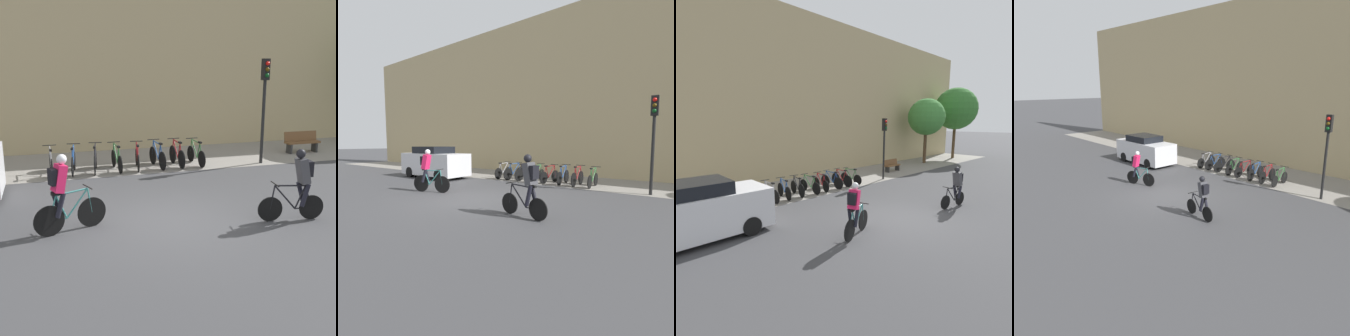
% 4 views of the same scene
% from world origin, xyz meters
% --- Properties ---
extents(ground, '(200.00, 200.00, 0.00)m').
position_xyz_m(ground, '(0.00, 0.00, 0.00)').
color(ground, '#3D3D3F').
extents(kerb_strip, '(44.00, 4.50, 0.01)m').
position_xyz_m(kerb_strip, '(0.00, 6.75, 0.00)').
color(kerb_strip, gray).
rests_on(kerb_strip, ground).
extents(building_facade, '(44.00, 0.60, 10.48)m').
position_xyz_m(building_facade, '(0.00, 9.30, 5.24)').
color(building_facade, tan).
rests_on(building_facade, ground).
extents(cyclist_pink, '(1.63, 0.66, 1.79)m').
position_xyz_m(cyclist_pink, '(-2.38, 0.00, 0.95)').
color(cyclist_pink, black).
rests_on(cyclist_pink, ground).
extents(cyclist_grey, '(1.63, 0.52, 1.74)m').
position_xyz_m(cyclist_grey, '(3.04, -0.78, 0.95)').
color(cyclist_grey, black).
rests_on(cyclist_grey, ground).
extents(parked_bike_0, '(0.46, 1.65, 0.96)m').
position_xyz_m(parked_bike_0, '(-2.51, 5.37, 0.39)').
color(parked_bike_0, black).
rests_on(parked_bike_0, ground).
extents(parked_bike_1, '(0.46, 1.64, 0.97)m').
position_xyz_m(parked_bike_1, '(-1.77, 5.37, 0.40)').
color(parked_bike_1, black).
rests_on(parked_bike_1, ground).
extents(parked_bike_2, '(0.46, 1.63, 0.97)m').
position_xyz_m(parked_bike_2, '(-1.02, 5.37, 0.40)').
color(parked_bike_2, black).
rests_on(parked_bike_2, ground).
extents(parked_bike_3, '(0.46, 1.69, 0.95)m').
position_xyz_m(parked_bike_3, '(-0.27, 5.37, 0.39)').
color(parked_bike_3, black).
rests_on(parked_bike_3, ground).
extents(parked_bike_4, '(0.46, 1.60, 0.94)m').
position_xyz_m(parked_bike_4, '(0.48, 5.37, 0.38)').
color(parked_bike_4, black).
rests_on(parked_bike_4, ground).
extents(parked_bike_5, '(0.46, 1.70, 0.97)m').
position_xyz_m(parked_bike_5, '(1.23, 5.37, 0.40)').
color(parked_bike_5, black).
rests_on(parked_bike_5, ground).
extents(parked_bike_6, '(0.46, 1.66, 0.97)m').
position_xyz_m(parked_bike_6, '(1.98, 5.37, 0.40)').
color(parked_bike_6, black).
rests_on(parked_bike_6, ground).
extents(parked_bike_7, '(0.46, 1.65, 0.94)m').
position_xyz_m(parked_bike_7, '(2.73, 5.37, 0.38)').
color(parked_bike_7, black).
rests_on(parked_bike_7, ground).
extents(traffic_light_pole, '(0.26, 0.30, 3.86)m').
position_xyz_m(traffic_light_pole, '(5.18, 4.88, 2.66)').
color(traffic_light_pole, black).
rests_on(traffic_light_pole, ground).
extents(parked_car, '(4.30, 1.84, 1.85)m').
position_xyz_m(parked_car, '(-6.04, 3.22, 0.90)').
color(parked_car, silver).
rests_on(parked_car, ground).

